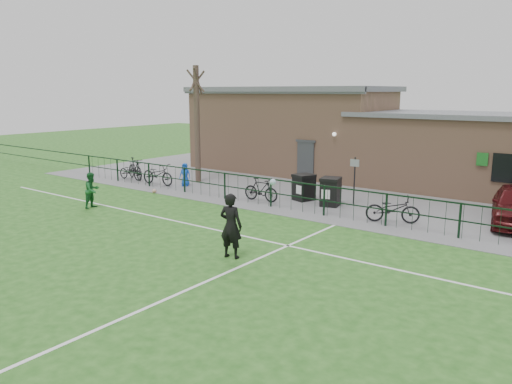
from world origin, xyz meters
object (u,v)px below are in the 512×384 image
Objects in this scene: bicycle_e at (393,209)px; ball_ground at (154,191)px; bare_tree at (197,125)px; wheelie_bin_left at (304,188)px; bicycle_b at (135,169)px; bicycle_c at (158,174)px; bicycle_a at (131,171)px; bicycle_d at (261,190)px; outfield_player at (92,190)px; wheelie_bin_right at (331,193)px; sign_post at (354,181)px; spectator_child at (185,175)px.

ball_ground is at bearing 75.02° from bicycle_e.
bare_tree reaches higher than ball_ground.
ball_ground is (-6.48, -2.85, -0.45)m from wheelie_bin_left.
bicycle_b is 0.95× the size of bicycle_c.
wheelie_bin_left is 10.08m from bicycle_b.
bicycle_a is 0.83× the size of bicycle_c.
bicycle_b is 9.78× the size of ball_ground.
bicycle_d is (6.50, 0.06, -0.04)m from bicycle_c.
bicycle_b reaches higher than bicycle_c.
bicycle_c is 5.35m from outfield_player.
outfield_player is 7.35× the size of ball_ground.
bare_tree is 6.37m from bicycle_d.
bicycle_c is at bearing -95.35° from bicycle_a.
bare_tree is at bearing 160.39° from wheelie_bin_right.
bare_tree reaches higher than bicycle_e.
bare_tree is at bearing -27.80° from bicycle_c.
bicycle_e is at bearing 8.04° from ball_ground.
bicycle_a is (-12.30, -1.80, -0.55)m from sign_post.
wheelie_bin_left is at bearing -163.81° from sign_post.
bare_tree is at bearing -5.70° from outfield_player.
bare_tree is 3.00× the size of sign_post.
bicycle_b is at bearing 152.88° from ball_ground.
bicycle_d is 8.37× the size of ball_ground.
bicycle_e reaches higher than bicycle_a.
bicycle_c is 1.40× the size of outfield_player.
bicycle_d is 1.44× the size of spectator_child.
wheelie_bin_right reaches higher than bicycle_e.
wheelie_bin_left is (6.94, -0.63, -2.45)m from bare_tree.
spectator_child is (-8.61, -1.37, -0.42)m from sign_post.
bare_tree is at bearing 67.17° from bicycle_d.
bicycle_d is at bearing -30.67° from spectator_child.
wheelie_bin_left is 0.54× the size of bicycle_b.
wheelie_bin_left is at bearing 51.21° from bicycle_e.
ball_ground is at bearing -7.28° from outfield_player.
spectator_child is at bearing -65.99° from bicycle_b.
bare_tree is 7.42m from outfield_player.
bicycle_b is at bearing 23.74° from outfield_player.
outfield_player is at bearing 92.39° from bicycle_e.
sign_post reaches higher than wheelie_bin_right.
bicycle_e is (14.77, -0.10, 0.05)m from bicycle_a.
bicycle_d is 5.34m from ball_ground.
bicycle_b reaches higher than bicycle_a.
bare_tree is at bearing -42.09° from bicycle_b.
bicycle_d is (-2.83, -1.05, -0.04)m from wheelie_bin_right.
bicycle_c is at bearing 177.64° from spectator_child.
bare_tree is 3.50× the size of bicycle_a.
bicycle_c is at bearing 133.20° from ball_ground.
bicycle_c is (-9.34, -1.11, -0.01)m from wheelie_bin_right.
bare_tree is at bearing 82.00° from spectator_child.
wheelie_bin_right reaches higher than bicycle_d.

